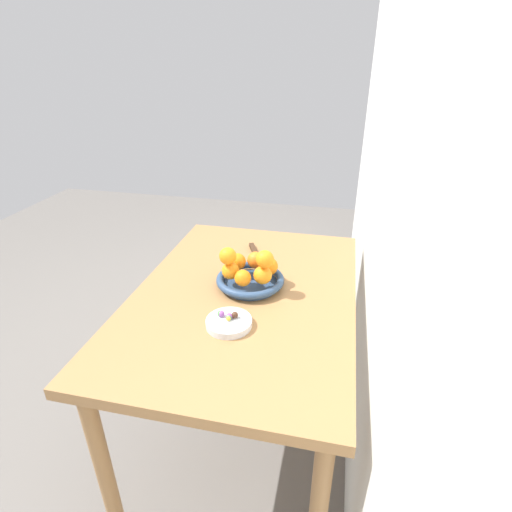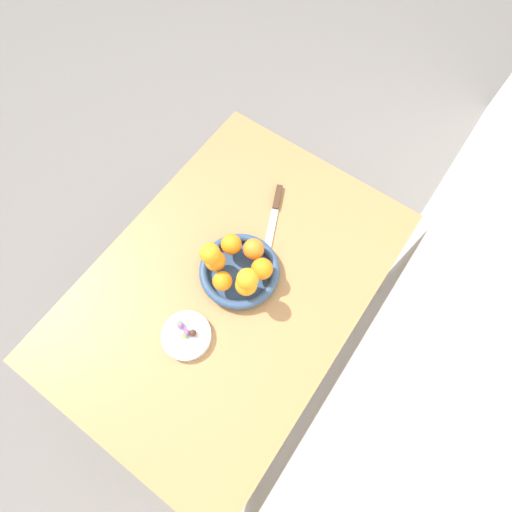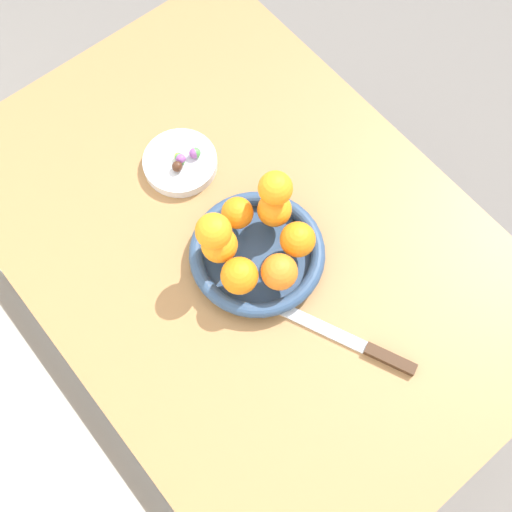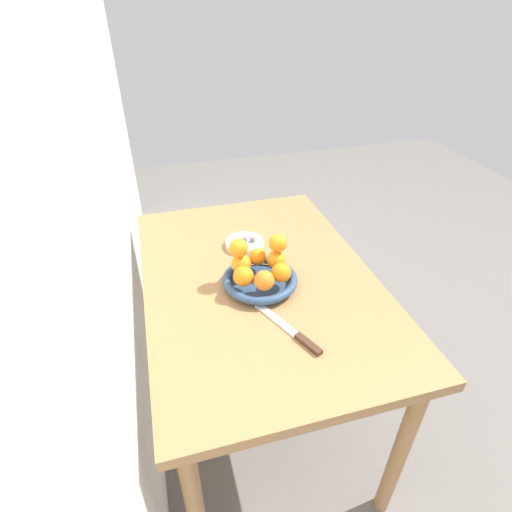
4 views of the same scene
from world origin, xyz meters
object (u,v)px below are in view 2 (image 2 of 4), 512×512
candy_dish (187,336)px  orange_7 (210,253)px  orange_6 (247,279)px  candy_ball_4 (193,333)px  dining_table (230,292)px  orange_3 (231,244)px  orange_4 (215,261)px  candy_ball_0 (180,325)px  candy_ball_3 (187,332)px  knife (274,213)px  orange_0 (246,285)px  candy_ball_1 (180,325)px  fruit_bowl (239,271)px  candy_ball_6 (187,333)px  orange_1 (262,269)px  orange_5 (223,282)px  candy_ball_2 (186,336)px  candy_ball_5 (186,335)px  orange_2 (254,249)px

candy_dish → orange_7: orange_7 is taller
orange_6 → candy_ball_4: size_ratio=3.00×
dining_table → orange_3: (-0.08, -0.05, 0.16)m
orange_4 → candy_ball_0: (0.20, 0.02, -0.04)m
candy_ball_3 → knife: size_ratio=0.06×
orange_0 → orange_7: 0.14m
candy_ball_4 → orange_0: bearing=166.1°
orange_0 → candy_ball_0: (0.19, -0.09, -0.04)m
candy_ball_1 → candy_ball_3: size_ratio=1.32×
fruit_bowl → orange_6: 0.13m
orange_6 → candy_ball_6: bearing=-19.3°
candy_dish → orange_0: bearing=163.6°
orange_1 → fruit_bowl: bearing=-65.2°
fruit_bowl → knife: (-0.23, -0.03, -0.02)m
orange_5 → candy_dish: bearing=-0.6°
dining_table → candy_ball_2: 0.23m
candy_ball_0 → candy_ball_6: bearing=76.9°
orange_0 → candy_ball_6: orange_0 is taller
candy_ball_0 → candy_ball_3: size_ratio=1.31×
orange_0 → orange_6: 0.06m
candy_ball_5 → candy_ball_6: size_ratio=0.87×
orange_2 → orange_5: size_ratio=1.11×
orange_1 → candy_ball_1: 0.28m
orange_4 → knife: orange_4 is taller
candy_ball_6 → orange_1: bearing=164.9°
fruit_bowl → candy_ball_1: bearing=-9.1°
knife → candy_ball_4: bearing=4.3°
orange_0 → candy_ball_2: orange_0 is taller
fruit_bowl → orange_2: bearing=174.8°
orange_3 → orange_1: bearing=84.5°
orange_3 → candy_ball_6: orange_3 is taller
orange_5 → orange_0: bearing=116.4°
candy_dish → orange_7: size_ratio=2.38×
orange_1 → candy_ball_5: orange_1 is taller
candy_dish → orange_1: (-0.27, 0.07, 0.06)m
orange_3 → candy_ball_4: (0.27, 0.06, -0.04)m
candy_ball_3 → candy_ball_6: 0.00m
orange_3 → knife: (-0.19, 0.03, -0.07)m
candy_ball_2 → candy_ball_4: 0.02m
candy_ball_3 → candy_dish: bearing=29.9°
candy_dish → orange_5: bearing=179.4°
candy_ball_3 → orange_3: bearing=-170.8°
orange_5 → candy_ball_1: bearing=-10.7°
dining_table → candy_ball_1: size_ratio=54.17×
candy_ball_2 → candy_ball_5: candy_ball_5 is taller
candy_ball_0 → candy_ball_3: bearing=80.2°
orange_0 → orange_5: size_ratio=1.12×
orange_2 → orange_4: size_ratio=1.03×
candy_ball_4 → knife: candy_ball_4 is taller
orange_0 → orange_1: (-0.07, 0.01, 0.00)m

